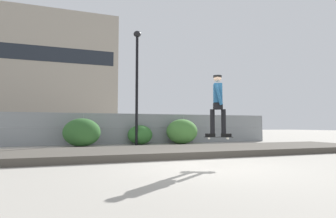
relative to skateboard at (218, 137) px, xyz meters
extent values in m
plane|color=#9E998E|center=(-0.34, -0.04, -0.78)|extent=(120.00, 120.00, 0.00)
cube|color=#4C473F|center=(-0.34, 3.17, -0.66)|extent=(17.98, 3.49, 0.23)
cube|color=black|center=(0.00, 0.00, 0.00)|extent=(0.81, 0.51, 0.02)
cylinder|color=silver|center=(0.27, -0.02, -0.03)|extent=(0.06, 0.05, 0.05)
cylinder|color=silver|center=(0.20, -0.19, -0.03)|extent=(0.06, 0.05, 0.05)
cylinder|color=silver|center=(-0.20, 0.19, -0.03)|extent=(0.06, 0.05, 0.05)
cylinder|color=silver|center=(-0.27, 0.02, -0.03)|extent=(0.06, 0.05, 0.05)
cube|color=#99999E|center=(0.24, -0.10, -0.01)|extent=(0.10, 0.15, 0.01)
cube|color=#99999E|center=(-0.24, 0.10, -0.01)|extent=(0.10, 0.15, 0.01)
cube|color=black|center=(0.20, -0.09, 0.06)|extent=(0.30, 0.20, 0.09)
cube|color=black|center=(-0.20, 0.09, 0.06)|extent=(0.30, 0.20, 0.09)
cylinder|color=black|center=(0.14, -0.06, 0.44)|extent=(0.13, 0.13, 0.68)
cylinder|color=black|center=(-0.14, 0.06, 0.44)|extent=(0.13, 0.13, 0.68)
cube|color=black|center=(0.00, 0.00, 0.87)|extent=(0.36, 0.41, 0.18)
cube|color=navy|center=(0.00, 0.00, 1.23)|extent=(0.35, 0.44, 0.54)
cylinder|color=navy|center=(0.10, 0.22, 1.17)|extent=(0.25, 0.18, 0.58)
cylinder|color=navy|center=(-0.10, -0.22, 1.17)|extent=(0.25, 0.18, 0.58)
sphere|color=tan|center=(0.00, 0.00, 1.65)|extent=(0.21, 0.21, 0.21)
cylinder|color=black|center=(0.00, 0.00, 1.71)|extent=(0.24, 0.24, 0.05)
cylinder|color=gray|center=(-3.44, 9.40, 0.14)|extent=(0.06, 0.06, 1.85)
cylinder|color=gray|center=(2.75, 9.40, 0.14)|extent=(0.06, 0.06, 1.85)
cylinder|color=gray|center=(8.95, 9.40, 0.14)|extent=(0.06, 0.06, 1.85)
cylinder|color=gray|center=(-0.34, 9.40, 1.03)|extent=(18.59, 0.04, 0.04)
cylinder|color=gray|center=(-0.34, 9.40, 0.24)|extent=(18.59, 0.04, 0.04)
cylinder|color=gray|center=(-0.34, 9.40, -0.72)|extent=(18.59, 0.04, 0.04)
cube|color=gray|center=(-0.34, 9.40, 0.14)|extent=(18.59, 0.01, 1.85)
cylinder|color=black|center=(-0.53, 8.40, 2.38)|extent=(0.16, 0.16, 6.32)
ellipsoid|color=black|center=(-0.53, 8.40, 5.72)|extent=(0.44, 0.44, 0.36)
cube|color=#566B4C|center=(-5.48, 13.08, -0.11)|extent=(4.40, 1.81, 0.70)
cube|color=#23282D|center=(-5.68, 13.08, 0.56)|extent=(2.20, 1.60, 0.64)
cylinder|color=black|center=(-4.11, 13.93, -0.46)|extent=(0.64, 0.24, 0.64)
cylinder|color=black|center=(-4.12, 12.22, -0.46)|extent=(0.64, 0.24, 0.64)
cylinder|color=black|center=(-6.84, 13.94, -0.46)|extent=(0.64, 0.24, 0.64)
cylinder|color=black|center=(-6.84, 12.23, -0.46)|extent=(0.64, 0.24, 0.64)
cube|color=#9E9384|center=(-7.89, 45.30, 9.58)|extent=(21.27, 11.24, 20.73)
cube|color=#1E232B|center=(-7.89, 39.66, 12.07)|extent=(19.57, 0.04, 2.50)
ellipsoid|color=#2D5B28|center=(-3.51, 8.31, -0.03)|extent=(1.95, 1.60, 1.51)
ellipsoid|color=#336B2D|center=(-0.20, 8.90, -0.21)|extent=(1.48, 1.21, 1.14)
ellipsoid|color=#477F38|center=(2.39, 8.67, -0.02)|extent=(1.97, 1.61, 1.52)
camera|label=1|loc=(-3.70, -6.50, 0.31)|focal=28.09mm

